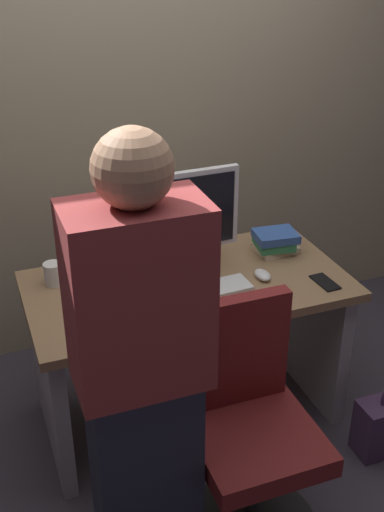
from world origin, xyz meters
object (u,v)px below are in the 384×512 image
object	(u,v)px
office_chair	(248,437)
cup_near_keyboard	(92,299)
cell_phone	(325,282)
mouse	(263,275)
book_stack	(275,242)
desk	(188,326)
monitor	(179,217)
keyboard	(201,292)
person_at_desk	(142,382)
cup_by_monitor	(53,274)

from	to	relation	value
office_chair	cup_near_keyboard	world-z (taller)	office_chair
cell_phone	office_chair	bearing A→B (deg)	-144.46
mouse	book_stack	world-z (taller)	book_stack
desk	mouse	distance (m)	0.40
desk	book_stack	xyz separation A→B (m)	(0.47, 0.12, 0.28)
monitor	mouse	xyz separation A→B (m)	(0.31, -0.19, -0.24)
keyboard	cell_phone	world-z (taller)	keyboard
office_chair	cell_phone	xyz separation A→B (m)	(0.55, 0.44, 0.30)
monitor	book_stack	distance (m)	0.52
desk	keyboard	size ratio (longest dim) A/B	3.18
office_chair	keyboard	distance (m)	0.62
person_at_desk	cell_phone	distance (m)	1.09
monitor	keyboard	xyz separation A→B (m)	(0.02, -0.22, -0.25)
desk	cup_by_monitor	bearing A→B (deg)	160.82
keyboard	cup_by_monitor	bearing A→B (deg)	149.06
mouse	cell_phone	world-z (taller)	mouse
person_at_desk	monitor	bearing A→B (deg)	63.42
cup_by_monitor	office_chair	bearing A→B (deg)	-57.94
person_at_desk	keyboard	world-z (taller)	person_at_desk
office_chair	cup_near_keyboard	distance (m)	0.80
monitor	keyboard	world-z (taller)	monitor
cup_near_keyboard	cup_by_monitor	world-z (taller)	cup_near_keyboard
person_at_desk	mouse	world-z (taller)	person_at_desk
book_stack	cell_phone	distance (m)	0.34
person_at_desk	monitor	xyz separation A→B (m)	(0.41, 0.83, 0.14)
desk	cell_phone	xyz separation A→B (m)	(0.54, -0.21, 0.23)
cup_by_monitor	cell_phone	distance (m)	1.15
cup_near_keyboard	office_chair	bearing A→B (deg)	-54.20
monitor	keyboard	distance (m)	0.33
desk	office_chair	bearing A→B (deg)	-90.81
person_at_desk	cup_by_monitor	bearing A→B (deg)	97.63
monitor	cup_near_keyboard	size ratio (longest dim) A/B	5.39
cell_phone	keyboard	bearing A→B (deg)	166.11
desk	cup_near_keyboard	distance (m)	0.52
mouse	desk	bearing A→B (deg)	165.03
keyboard	cup_near_keyboard	world-z (taller)	cup_near_keyboard
cup_by_monitor	desk	bearing A→B (deg)	-19.18
mouse	cup_near_keyboard	distance (m)	0.74
desk	person_at_desk	xyz separation A→B (m)	(-0.41, -0.72, 0.34)
office_chair	cup_by_monitor	size ratio (longest dim) A/B	9.72
desk	cup_by_monitor	size ratio (longest dim) A/B	14.13
monitor	cell_phone	world-z (taller)	monitor
desk	cell_phone	world-z (taller)	cell_phone
cup_near_keyboard	cell_phone	bearing A→B (deg)	-8.29
cup_near_keyboard	book_stack	world-z (taller)	book_stack
office_chair	cup_near_keyboard	size ratio (longest dim) A/B	9.37
office_chair	mouse	world-z (taller)	office_chair
cup_by_monitor	book_stack	size ratio (longest dim) A/B	0.46
desk	keyboard	bearing A→B (deg)	-82.02
mouse	cup_by_monitor	size ratio (longest dim) A/B	1.03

